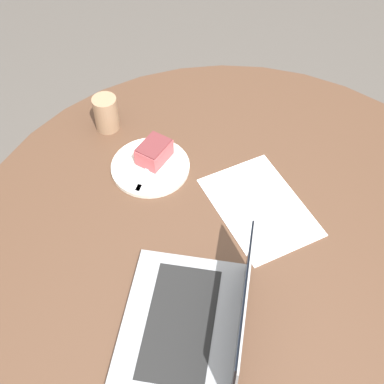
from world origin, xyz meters
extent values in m
plane|color=#4C4742|center=(0.00, 0.00, 0.00)|extent=(12.00, 12.00, 0.00)
cylinder|color=#4C3323|center=(0.00, 0.00, 0.01)|extent=(0.60, 0.60, 0.02)
cylinder|color=#4C3323|center=(0.00, 0.00, 0.37)|extent=(0.10, 0.10, 0.70)
cylinder|color=#4C3323|center=(0.00, 0.00, 0.74)|extent=(1.38, 1.38, 0.03)
cube|color=white|center=(0.02, -0.11, 0.76)|extent=(0.36, 0.30, 0.00)
cylinder|color=silver|center=(0.33, -0.01, 0.76)|extent=(0.21, 0.21, 0.01)
cube|color=#B74C51|center=(0.34, -0.04, 0.79)|extent=(0.08, 0.10, 0.05)
cube|color=maroon|center=(0.34, -0.04, 0.82)|extent=(0.08, 0.10, 0.00)
cube|color=silver|center=(0.32, 0.00, 0.77)|extent=(0.09, 0.16, 0.00)
cube|color=silver|center=(0.29, 0.07, 0.77)|extent=(0.04, 0.04, 0.00)
cylinder|color=#997556|center=(0.53, -0.04, 0.81)|extent=(0.07, 0.07, 0.11)
cube|color=gray|center=(-0.06, 0.26, 0.76)|extent=(0.40, 0.42, 0.02)
cube|color=black|center=(-0.06, 0.26, 0.77)|extent=(0.28, 0.31, 0.00)
cube|color=gray|center=(-0.17, 0.19, 0.87)|extent=(0.19, 0.28, 0.19)
cube|color=black|center=(-0.16, 0.19, 0.87)|extent=(0.18, 0.27, 0.18)
camera|label=1|loc=(-0.43, 0.62, 1.84)|focal=50.00mm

